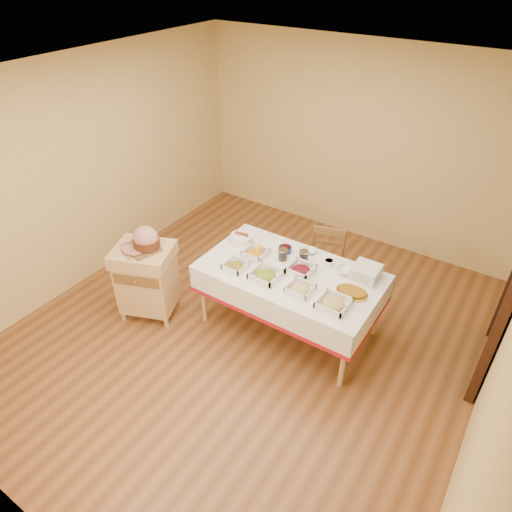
{
  "coord_description": "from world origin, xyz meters",
  "views": [
    {
      "loc": [
        2.04,
        -2.95,
        3.51
      ],
      "look_at": [
        -0.05,
        0.2,
        0.87
      ],
      "focal_mm": 32.0,
      "sensor_mm": 36.0,
      "label": 1
    }
  ],
  "objects_px": {
    "dining_table": "(290,284)",
    "plate_stack": "(366,272)",
    "brass_platter": "(352,292)",
    "mustard_bottle": "(259,250)",
    "dining_chair": "(325,266)",
    "preserve_jar_right": "(304,257)",
    "butcher_cart": "(147,277)",
    "ham_on_board": "(145,240)",
    "preserve_jar_left": "(283,255)",
    "bread_basket": "(242,238)"
  },
  "relations": [
    {
      "from": "butcher_cart",
      "to": "ham_on_board",
      "type": "bearing_deg",
      "value": 38.14
    },
    {
      "from": "dining_chair",
      "to": "preserve_jar_right",
      "type": "bearing_deg",
      "value": -97.58
    },
    {
      "from": "dining_chair",
      "to": "ham_on_board",
      "type": "distance_m",
      "value": 2.0
    },
    {
      "from": "ham_on_board",
      "to": "mustard_bottle",
      "type": "xyz_separation_m",
      "value": [
        0.98,
        0.64,
        -0.13
      ]
    },
    {
      "from": "butcher_cart",
      "to": "mustard_bottle",
      "type": "xyz_separation_m",
      "value": [
        1.02,
        0.67,
        0.35
      ]
    },
    {
      "from": "plate_stack",
      "to": "ham_on_board",
      "type": "bearing_deg",
      "value": -155.68
    },
    {
      "from": "preserve_jar_right",
      "to": "bread_basket",
      "type": "relative_size",
      "value": 0.51
    },
    {
      "from": "mustard_bottle",
      "to": "butcher_cart",
      "type": "bearing_deg",
      "value": -146.61
    },
    {
      "from": "bread_basket",
      "to": "brass_platter",
      "type": "distance_m",
      "value": 1.38
    },
    {
      "from": "dining_table",
      "to": "butcher_cart",
      "type": "xyz_separation_m",
      "value": [
        -1.42,
        -0.64,
        -0.11
      ]
    },
    {
      "from": "dining_table",
      "to": "bread_basket",
      "type": "distance_m",
      "value": 0.76
    },
    {
      "from": "butcher_cart",
      "to": "plate_stack",
      "type": "relative_size",
      "value": 3.3
    },
    {
      "from": "preserve_jar_right",
      "to": "plate_stack",
      "type": "distance_m",
      "value": 0.65
    },
    {
      "from": "bread_basket",
      "to": "dining_table",
      "type": "bearing_deg",
      "value": -13.0
    },
    {
      "from": "butcher_cart",
      "to": "preserve_jar_left",
      "type": "relative_size",
      "value": 6.87
    },
    {
      "from": "preserve_jar_left",
      "to": "brass_platter",
      "type": "distance_m",
      "value": 0.84
    },
    {
      "from": "preserve_jar_left",
      "to": "preserve_jar_right",
      "type": "relative_size",
      "value": 0.98
    },
    {
      "from": "bread_basket",
      "to": "mustard_bottle",
      "type": "bearing_deg",
      "value": -23.4
    },
    {
      "from": "dining_table",
      "to": "dining_chair",
      "type": "bearing_deg",
      "value": 82.73
    },
    {
      "from": "butcher_cart",
      "to": "ham_on_board",
      "type": "height_order",
      "value": "ham_on_board"
    },
    {
      "from": "preserve_jar_left",
      "to": "dining_chair",
      "type": "bearing_deg",
      "value": 64.14
    },
    {
      "from": "dining_chair",
      "to": "mustard_bottle",
      "type": "distance_m",
      "value": 0.88
    },
    {
      "from": "plate_stack",
      "to": "mustard_bottle",
      "type": "bearing_deg",
      "value": -165.0
    },
    {
      "from": "mustard_bottle",
      "to": "brass_platter",
      "type": "relative_size",
      "value": 0.58
    },
    {
      "from": "preserve_jar_left",
      "to": "mustard_bottle",
      "type": "distance_m",
      "value": 0.26
    },
    {
      "from": "dining_chair",
      "to": "plate_stack",
      "type": "height_order",
      "value": "plate_stack"
    },
    {
      "from": "mustard_bottle",
      "to": "bread_basket",
      "type": "xyz_separation_m",
      "value": [
        -0.31,
        0.13,
        -0.03
      ]
    },
    {
      "from": "dining_table",
      "to": "preserve_jar_right",
      "type": "relative_size",
      "value": 14.29
    },
    {
      "from": "dining_table",
      "to": "plate_stack",
      "type": "height_order",
      "value": "plate_stack"
    },
    {
      "from": "plate_stack",
      "to": "dining_table",
      "type": "bearing_deg",
      "value": -154.3
    },
    {
      "from": "dining_chair",
      "to": "preserve_jar_right",
      "type": "xyz_separation_m",
      "value": [
        -0.06,
        -0.43,
        0.36
      ]
    },
    {
      "from": "dining_table",
      "to": "brass_platter",
      "type": "distance_m",
      "value": 0.68
    },
    {
      "from": "ham_on_board",
      "to": "preserve_jar_left",
      "type": "bearing_deg",
      "value": 31.19
    },
    {
      "from": "dining_table",
      "to": "ham_on_board",
      "type": "distance_m",
      "value": 1.56
    },
    {
      "from": "ham_on_board",
      "to": "plate_stack",
      "type": "bearing_deg",
      "value": 24.32
    },
    {
      "from": "bread_basket",
      "to": "ham_on_board",
      "type": "bearing_deg",
      "value": -130.92
    },
    {
      "from": "dining_chair",
      "to": "preserve_jar_left",
      "type": "bearing_deg",
      "value": -115.86
    },
    {
      "from": "preserve_jar_right",
      "to": "bread_basket",
      "type": "bearing_deg",
      "value": -175.77
    },
    {
      "from": "mustard_bottle",
      "to": "plate_stack",
      "type": "height_order",
      "value": "mustard_bottle"
    },
    {
      "from": "brass_platter",
      "to": "dining_table",
      "type": "bearing_deg",
      "value": -179.39
    },
    {
      "from": "ham_on_board",
      "to": "mustard_bottle",
      "type": "relative_size",
      "value": 2.18
    },
    {
      "from": "dining_chair",
      "to": "preserve_jar_right",
      "type": "height_order",
      "value": "preserve_jar_right"
    },
    {
      "from": "dining_chair",
      "to": "plate_stack",
      "type": "distance_m",
      "value": 0.76
    },
    {
      "from": "dining_table",
      "to": "preserve_jar_right",
      "type": "xyz_separation_m",
      "value": [
        0.03,
        0.22,
        0.22
      ]
    },
    {
      "from": "mustard_bottle",
      "to": "dining_chair",
      "type": "bearing_deg",
      "value": 51.61
    },
    {
      "from": "ham_on_board",
      "to": "mustard_bottle",
      "type": "height_order",
      "value": "ham_on_board"
    },
    {
      "from": "dining_table",
      "to": "brass_platter",
      "type": "xyz_separation_m",
      "value": [
        0.66,
        0.01,
        0.18
      ]
    },
    {
      "from": "ham_on_board",
      "to": "plate_stack",
      "type": "relative_size",
      "value": 1.49
    },
    {
      "from": "preserve_jar_left",
      "to": "mustard_bottle",
      "type": "xyz_separation_m",
      "value": [
        -0.24,
        -0.1,
        0.02
      ]
    },
    {
      "from": "plate_stack",
      "to": "brass_platter",
      "type": "xyz_separation_m",
      "value": [
        -0.01,
        -0.31,
        -0.04
      ]
    }
  ]
}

